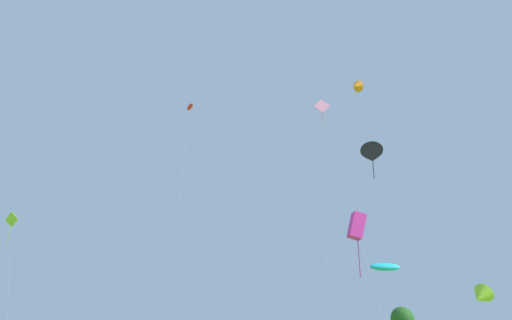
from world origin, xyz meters
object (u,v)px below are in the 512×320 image
(kite_red_parafoil, at_px, (190,108))
(tree_distant_right, at_px, (402,319))
(kite_lime_delta, at_px, (481,297))
(kite_magenta_box, at_px, (357,226))
(kite_black_delta, at_px, (372,156))
(kite_orange_delta, at_px, (356,87))
(kite_pink_diamond, at_px, (322,117))
(kite_lime_diamond, at_px, (11,223))
(kite_cyan_parafoil, at_px, (385,267))

(kite_red_parafoil, relative_size, tree_distant_right, 4.67)
(kite_lime_delta, height_order, kite_red_parafoil, kite_red_parafoil)
(kite_red_parafoil, height_order, kite_magenta_box, kite_red_parafoil)
(kite_black_delta, distance_m, kite_orange_delta, 16.28)
(kite_pink_diamond, height_order, kite_red_parafoil, kite_red_parafoil)
(kite_orange_delta, distance_m, tree_distant_right, 34.83)
(kite_black_delta, relative_size, kite_red_parafoil, 0.74)
(kite_orange_delta, height_order, kite_lime_delta, kite_orange_delta)
(kite_black_delta, bearing_deg, kite_orange_delta, 79.17)
(kite_pink_diamond, xyz_separation_m, kite_orange_delta, (10.05, 20.32, 14.76))
(kite_lime_diamond, distance_m, kite_cyan_parafoil, 44.39)
(kite_red_parafoil, bearing_deg, kite_lime_diamond, 172.79)
(kite_orange_delta, height_order, kite_magenta_box, kite_orange_delta)
(kite_red_parafoil, distance_m, tree_distant_right, 43.61)
(kite_cyan_parafoil, bearing_deg, kite_lime_diamond, 172.27)
(kite_orange_delta, distance_m, kite_lime_delta, 30.78)
(kite_magenta_box, bearing_deg, kite_orange_delta, 69.55)
(kite_black_delta, bearing_deg, kite_red_parafoil, 158.85)
(kite_pink_diamond, distance_m, kite_lime_diamond, 40.35)
(kite_red_parafoil, xyz_separation_m, tree_distant_right, (31.85, 15.83, -25.24))
(kite_lime_delta, relative_size, kite_red_parafoil, 0.26)
(kite_pink_diamond, xyz_separation_m, kite_red_parafoil, (-12.55, 19.71, 10.07))
(kite_pink_diamond, bearing_deg, tree_distant_right, 61.49)
(kite_lime_delta, xyz_separation_m, tree_distant_right, (-2.82, 17.49, -1.71))
(kite_lime_delta, xyz_separation_m, kite_cyan_parafoil, (-11.72, -1.64, 3.01))
(kite_pink_diamond, bearing_deg, kite_lime_delta, 39.20)
(kite_lime_delta, bearing_deg, kite_orange_delta, 169.32)
(kite_orange_delta, distance_m, kite_cyan_parafoil, 25.52)
(kite_lime_diamond, distance_m, tree_distant_right, 55.14)
(kite_lime_delta, relative_size, kite_cyan_parafoil, 0.79)
(kite_black_delta, height_order, kite_orange_delta, kite_orange_delta)
(kite_orange_delta, relative_size, kite_magenta_box, 3.20)
(kite_lime_diamond, bearing_deg, kite_red_parafoil, -7.21)
(kite_orange_delta, xyz_separation_m, kite_red_parafoil, (-22.59, -0.61, -4.70))
(kite_red_parafoil, distance_m, kite_magenta_box, 32.30)
(kite_orange_delta, distance_m, kite_magenta_box, 33.59)
(kite_red_parafoil, bearing_deg, kite_black_delta, -21.15)
(kite_red_parafoil, bearing_deg, kite_orange_delta, 1.56)
(kite_black_delta, height_order, kite_red_parafoil, kite_red_parafoil)
(kite_lime_diamond, distance_m, kite_magenta_box, 42.64)
(kite_pink_diamond, distance_m, kite_red_parafoil, 25.44)
(kite_orange_delta, relative_size, kite_cyan_parafoil, 3.52)
(kite_magenta_box, distance_m, tree_distant_right, 40.77)
(kite_black_delta, xyz_separation_m, kite_cyan_parafoil, (2.02, 4.79, -11.56))
(kite_black_delta, height_order, kite_magenta_box, kite_black_delta)
(kite_pink_diamond, bearing_deg, kite_magenta_box, -26.52)
(kite_lime_delta, bearing_deg, kite_black_delta, -154.92)
(kite_magenta_box, relative_size, kite_cyan_parafoil, 1.10)
(kite_pink_diamond, relative_size, tree_distant_right, 3.32)
(kite_orange_delta, xyz_separation_m, tree_distant_right, (9.26, 15.21, -29.94))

